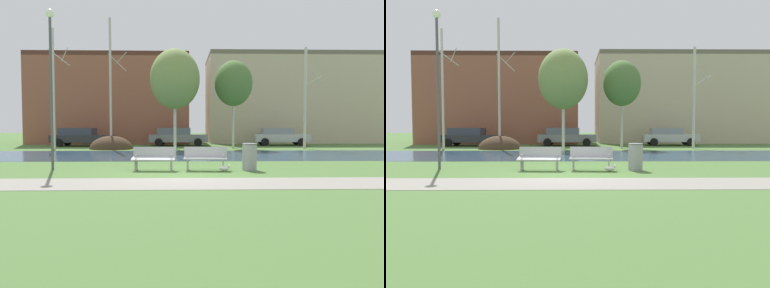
{
  "view_description": "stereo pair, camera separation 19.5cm",
  "coord_description": "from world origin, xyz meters",
  "views": [
    {
      "loc": [
        0.11,
        -12.39,
        1.68
      ],
      "look_at": [
        0.48,
        1.53,
        0.96
      ],
      "focal_mm": 33.91,
      "sensor_mm": 36.0,
      "label": 1
    },
    {
      "loc": [
        0.31,
        -12.39,
        1.68
      ],
      "look_at": [
        0.48,
        1.53,
        0.96
      ],
      "focal_mm": 33.91,
      "sensor_mm": 36.0,
      "label": 2
    }
  ],
  "objects": [
    {
      "name": "birch_left",
      "position": [
        -4.92,
        13.41,
        4.66
      ],
      "size": [
        1.27,
        2.34,
        9.18
      ],
      "color": "#BCB7A8",
      "rests_on": "ground"
    },
    {
      "name": "trash_bin",
      "position": [
        2.62,
        1.01,
        0.52
      ],
      "size": [
        0.56,
        0.56,
        1.01
      ],
      "color": "gray",
      "rests_on": "ground"
    },
    {
      "name": "paved_path_strip",
      "position": [
        0.0,
        -2.03,
        0.01
      ],
      "size": [
        60.0,
        2.13,
        0.01
      ],
      "primitive_type": "cube",
      "color": "gray",
      "rests_on": "ground"
    },
    {
      "name": "parked_sedan_second_grey",
      "position": [
        -0.27,
        17.4,
        0.78
      ],
      "size": [
        4.84,
        2.25,
        1.47
      ],
      "color": "slate",
      "rests_on": "ground"
    },
    {
      "name": "birch_center",
      "position": [
        3.8,
        13.81,
        4.69
      ],
      "size": [
        2.72,
        2.72,
        6.33
      ],
      "color": "#BCB7A8",
      "rests_on": "ground"
    },
    {
      "name": "streetlamp",
      "position": [
        -4.84,
        1.52,
        3.95
      ],
      "size": [
        0.32,
        0.32,
        6.03
      ],
      "color": "#4C4C51",
      "rests_on": "ground"
    },
    {
      "name": "bench_left",
      "position": [
        -0.95,
        1.02,
        0.47
      ],
      "size": [
        1.64,
        0.69,
        0.87
      ],
      "color": "#9EA0A3",
      "rests_on": "ground"
    },
    {
      "name": "parked_van_nearest_dark",
      "position": [
        -8.05,
        16.98,
        0.77
      ],
      "size": [
        4.86,
        2.24,
        1.47
      ],
      "color": "#282B30",
      "rests_on": "ground"
    },
    {
      "name": "parked_hatch_third_silver",
      "position": [
        8.28,
        17.71,
        0.77
      ],
      "size": [
        4.58,
        2.14,
        1.46
      ],
      "color": "#B2B5BC",
      "rests_on": "ground"
    },
    {
      "name": "birch_center_left",
      "position": [
        -0.41,
        13.02,
        4.88
      ],
      "size": [
        3.48,
        3.48,
        6.98
      ],
      "color": "beige",
      "rests_on": "ground"
    },
    {
      "name": "river_band",
      "position": [
        0.0,
        7.95,
        0.0
      ],
      "size": [
        80.0,
        7.08,
        0.01
      ],
      "primitive_type": "cube",
      "color": "#284256",
      "rests_on": "ground"
    },
    {
      "name": "birch_center_right",
      "position": [
        8.88,
        13.25,
        3.67
      ],
      "size": [
        1.27,
        2.24,
        7.2
      ],
      "color": "beige",
      "rests_on": "ground"
    },
    {
      "name": "ground_plane",
      "position": [
        0.0,
        10.0,
        0.0
      ],
      "size": [
        120.0,
        120.0,
        0.0
      ],
      "primitive_type": "plane",
      "color": "#476B33"
    },
    {
      "name": "building_brick_low",
      "position": [
        -6.49,
        23.29,
        4.05
      ],
      "size": [
        14.39,
        8.1,
        8.11
      ],
      "color": "brown",
      "rests_on": "ground"
    },
    {
      "name": "seagull",
      "position": [
        1.65,
        0.64,
        0.13
      ],
      "size": [
        0.46,
        0.17,
        0.27
      ],
      "color": "white",
      "rests_on": "ground"
    },
    {
      "name": "bench_right",
      "position": [
        0.96,
        1.02,
        0.47
      ],
      "size": [
        1.64,
        0.69,
        0.87
      ],
      "color": "#9EA0A3",
      "rests_on": "ground"
    },
    {
      "name": "building_beige_block",
      "position": [
        10.65,
        24.06,
        4.24
      ],
      "size": [
        16.01,
        7.61,
        8.48
      ],
      "color": "#BCAD8E",
      "rests_on": "ground"
    },
    {
      "name": "soil_mound",
      "position": [
        -4.92,
        13.34,
        0.0
      ],
      "size": [
        3.02,
        2.53,
        1.87
      ],
      "primitive_type": "ellipsoid",
      "color": "#423021",
      "rests_on": "ground"
    },
    {
      "name": "birch_far_left",
      "position": [
        -8.85,
        13.29,
        4.32
      ],
      "size": [
        1.29,
        2.28,
        8.42
      ],
      "color": "beige",
      "rests_on": "ground"
    }
  ]
}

